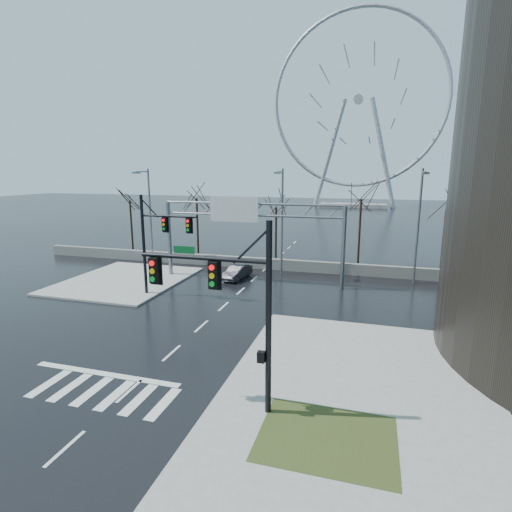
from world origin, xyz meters
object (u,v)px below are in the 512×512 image
at_px(signal_mast_far, 156,236).
at_px(ferris_wheel, 358,107).
at_px(signal_mast_near, 235,299).
at_px(car, 237,272).
at_px(sign_gantry, 247,224).

relative_size(signal_mast_far, ferris_wheel, 0.16).
relative_size(signal_mast_near, signal_mast_far, 1.00).
xyz_separation_m(signal_mast_near, signal_mast_far, (-11.01, 13.00, -0.04)).
bearing_deg(signal_mast_far, car, 56.88).
xyz_separation_m(signal_mast_near, car, (-6.67, 19.65, -4.23)).
bearing_deg(car, signal_mast_far, -114.65).
relative_size(signal_mast_near, ferris_wheel, 0.16).
xyz_separation_m(sign_gantry, car, (-1.15, 0.65, -4.54)).
xyz_separation_m(signal_mast_near, sign_gantry, (-5.52, 19.00, 0.31)).
distance_m(signal_mast_near, sign_gantry, 19.79).
bearing_deg(sign_gantry, signal_mast_near, -73.81).
height_order(ferris_wheel, car, ferris_wheel).
relative_size(sign_gantry, ferris_wheel, 0.32).
bearing_deg(ferris_wheel, signal_mast_far, -97.20).
distance_m(signal_mast_far, ferris_wheel, 89.30).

